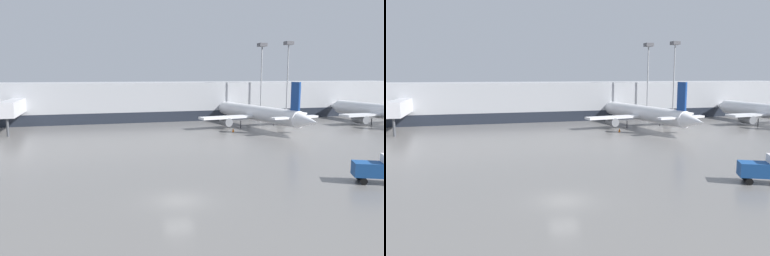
% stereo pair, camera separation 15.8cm
% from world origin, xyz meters
% --- Properties ---
extents(ground_plane, '(320.00, 320.00, 0.00)m').
position_xyz_m(ground_plane, '(0.00, 0.00, 0.00)').
color(ground_plane, slate).
extents(terminal_building, '(160.00, 30.37, 9.00)m').
position_xyz_m(terminal_building, '(-0.21, 61.86, 4.50)').
color(terminal_building, '#9EA0A5').
rests_on(terminal_building, ground_plane).
extents(parked_jet_0, '(25.58, 36.38, 9.56)m').
position_xyz_m(parked_jet_0, '(26.48, 41.16, 2.88)').
color(parked_jet_0, white).
rests_on(parked_jet_0, ground_plane).
extents(parked_jet_2, '(20.72, 34.14, 8.66)m').
position_xyz_m(parked_jet_2, '(55.31, 37.78, 2.77)').
color(parked_jet_2, silver).
rests_on(parked_jet_2, ground_plane).
extents(service_truck_0, '(4.79, 3.62, 2.96)m').
position_xyz_m(service_truck_0, '(20.54, -0.26, 1.57)').
color(service_truck_0, '#19478C').
rests_on(service_truck_0, ground_plane).
extents(traffic_cone_3, '(0.39, 0.39, 0.68)m').
position_xyz_m(traffic_cone_3, '(19.32, 35.81, 0.34)').
color(traffic_cone_3, orange).
rests_on(traffic_cone_3, ground_plane).
extents(apron_light_mast_5, '(1.80, 1.80, 18.52)m').
position_xyz_m(apron_light_mast_5, '(38.13, 49.07, 14.59)').
color(apron_light_mast_5, gray).
rests_on(apron_light_mast_5, ground_plane).
extents(apron_light_mast_6, '(1.80, 1.80, 18.02)m').
position_xyz_m(apron_light_mast_6, '(31.58, 49.46, 14.25)').
color(apron_light_mast_6, gray).
rests_on(apron_light_mast_6, ground_plane).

